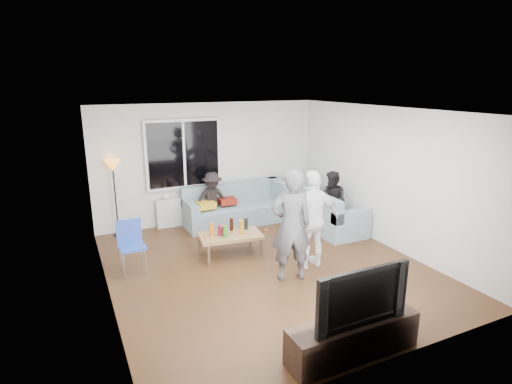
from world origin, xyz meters
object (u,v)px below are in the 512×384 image
floor_lamp (116,198)px  player_right (313,220)px  spectator_right (333,202)px  spectator_back (212,200)px  television (356,293)px  sofa_right_section (324,208)px  sofa_back_section (237,204)px  side_chair (132,248)px  player_left (291,226)px  coffee_table (231,245)px  tv_console (353,338)px

floor_lamp → player_right: player_right is taller
player_right → spectator_right: player_right is taller
spectator_back → television: 4.80m
sofa_right_section → spectator_right: size_ratio=1.58×
sofa_back_section → sofa_right_section: bearing=-32.9°
television → side_chair: bearing=120.3°
sofa_back_section → side_chair: (-2.47, -1.53, 0.01)m
sofa_back_section → sofa_right_section: (1.60, -1.03, 0.00)m
side_chair → player_left: size_ratio=0.48×
sofa_back_section → spectator_back: 0.57m
side_chair → sofa_right_section: bearing=3.9°
sofa_back_section → player_left: bearing=-95.6°
floor_lamp → sofa_right_section: bearing=-18.4°
spectator_right → spectator_back: spectator_right is taller
coffee_table → player_left: size_ratio=0.62×
spectator_back → player_left: bearing=-82.3°
sofa_right_section → player_left: size_ratio=1.13×
sofa_right_section → tv_console: bearing=149.8°
sofa_right_section → coffee_table: 2.45m
spectator_back → tv_console: (-0.03, -4.80, -0.37)m
spectator_right → side_chair: bearing=-103.3°
player_left → coffee_table: bearing=-52.9°
spectator_right → television: (-2.17, -3.46, 0.15)m
tv_console → coffee_table: bearing=93.7°
spectator_back → coffee_table: bearing=-96.1°
side_chair → spectator_back: spectator_back is taller
tv_console → television: size_ratio=1.35×
sofa_back_section → coffee_table: 1.77m
sofa_right_section → television: size_ratio=1.69×
tv_console → side_chair: bearing=120.3°
side_chair → coffee_table: bearing=-4.5°
sofa_back_section → coffee_table: (-0.78, -1.57, -0.22)m
tv_console → television: television is taller
side_chair → spectator_right: (4.07, 0.21, 0.20)m
spectator_right → spectator_back: bearing=-138.3°
spectator_right → tv_console: bearing=-48.4°
spectator_right → floor_lamp: bearing=-128.1°
television → coffee_table: bearing=93.7°
sofa_right_section → player_right: 2.06m
spectator_right → tv_console: size_ratio=0.79×
player_right → spectator_right: bearing=-135.1°
player_right → spectator_back: (-0.84, 2.60, -0.23)m
sofa_back_section → player_right: player_right is taller
floor_lamp → player_left: 3.84m
sofa_right_section → side_chair: (-4.07, -0.49, 0.01)m
coffee_table → player_left: bearing=-67.9°
television → player_right: bearing=68.6°
spectator_back → tv_console: bearing=-88.1°
sofa_right_section → player_right: bearing=139.6°
sofa_back_section → spectator_back: spectator_back is taller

